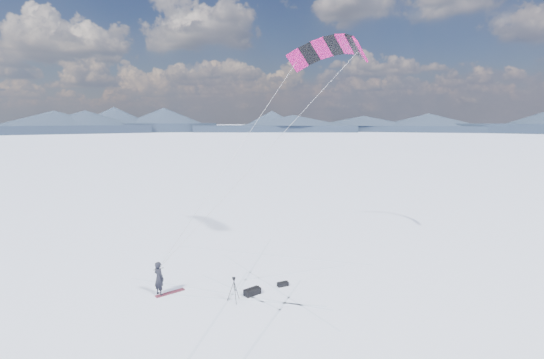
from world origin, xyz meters
TOP-DOWN VIEW (x-y plane):
  - ground at (0.00, 0.00)m, footprint 1800.00×1800.00m
  - horizon_hills at (-0.00, -0.00)m, footprint 704.47×706.88m
  - snow_tracks at (-0.56, -0.72)m, footprint 17.62×14.39m
  - snowkiter at (-2.72, 1.79)m, footprint 0.63×0.75m
  - snowboard at (-2.21, 1.65)m, footprint 1.58×0.46m
  - tripod at (0.17, -0.96)m, footprint 0.65×0.62m
  - gear_bag_a at (1.31, -0.78)m, footprint 0.91×0.52m
  - gear_bag_b at (3.23, -0.74)m, footprint 0.63×0.36m
  - power_kite at (9.46, 3.08)m, footprint 13.47×6.48m

SIDE VIEW (x-z plane):
  - ground at x=0.00m, z-range 0.00..0.00m
  - snowkiter at x=-2.72m, z-range -0.88..0.88m
  - snow_tracks at x=-0.56m, z-range 0.00..0.01m
  - snowboard at x=-2.21m, z-range 0.00..0.04m
  - gear_bag_b at x=3.23m, z-range -0.02..0.26m
  - gear_bag_a at x=1.31m, z-range -0.02..0.37m
  - tripod at x=0.17m, z-range 0.18..1.44m
  - horizon_hills at x=0.00m, z-range -0.76..8.34m
  - power_kite at x=9.46m, z-range 6.91..19.93m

